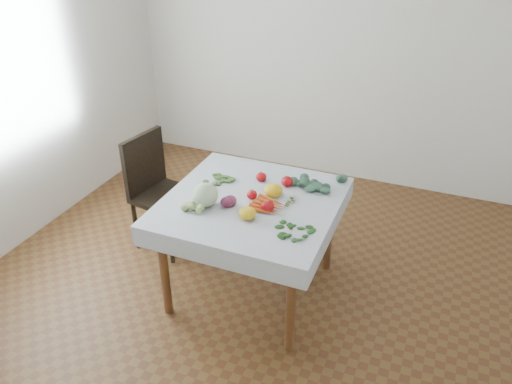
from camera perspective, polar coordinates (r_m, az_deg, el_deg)
ground at (r=3.74m, az=-0.49°, el=-10.92°), size 4.00×4.00×0.00m
back_wall at (r=4.86m, az=8.92°, el=16.59°), size 4.00×0.04×2.70m
table at (r=3.35m, az=-0.54°, el=-2.44°), size 1.00×1.00×0.75m
tablecloth at (r=3.30m, az=-0.55°, el=-0.98°), size 1.12×1.12×0.01m
chair at (r=4.01m, az=-11.35°, el=0.86°), size 0.49×0.49×0.94m
cabbage at (r=3.22m, az=-5.84°, el=-0.32°), size 0.22×0.22×0.15m
tomato_a at (r=3.51m, az=0.61°, el=1.73°), size 0.10×0.10×0.07m
tomato_b at (r=3.45m, az=3.58°, el=1.20°), size 0.11×0.11×0.07m
tomato_c at (r=3.16m, az=1.35°, el=-1.62°), size 0.09×0.09×0.07m
tomato_d at (r=3.30m, az=-0.47°, el=-0.30°), size 0.09×0.09×0.06m
heirloom_back at (r=3.32m, az=2.01°, el=0.19°), size 0.13×0.13×0.09m
heirloom_front at (r=3.09m, az=-0.99°, el=-2.46°), size 0.14×0.14×0.08m
onion_a at (r=3.23m, az=-2.95°, el=-1.00°), size 0.10×0.10×0.07m
onion_b at (r=3.21m, az=-3.38°, el=-1.17°), size 0.10×0.10×0.07m
tomatillo_cluster at (r=3.18m, az=-7.11°, el=-2.02°), size 0.14×0.11×0.04m
carrot_bunch at (r=3.20m, az=1.48°, el=-1.61°), size 0.22×0.21×0.03m
kale_bunch at (r=3.49m, az=7.10°, el=1.12°), size 0.31×0.30×0.05m
basil_bunch at (r=2.99m, az=4.12°, el=-4.51°), size 0.24×0.16×0.01m
dill_bunch at (r=3.52m, az=-4.32°, el=1.34°), size 0.21×0.17×0.02m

